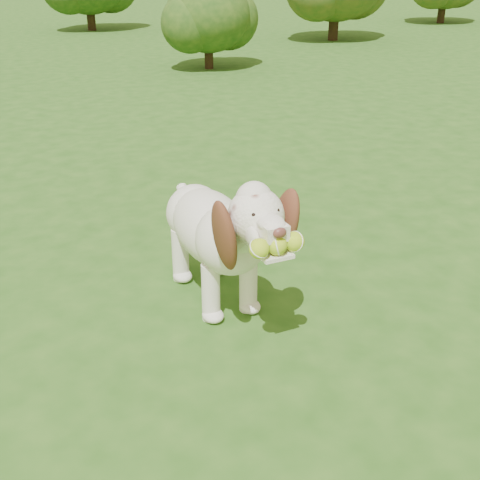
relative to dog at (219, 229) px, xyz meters
name	(u,v)px	position (x,y,z in m)	size (l,w,h in m)	color
ground	(127,342)	(-0.53, -0.22, -0.43)	(80.00, 80.00, 0.00)	#234E16
dog	(219,229)	(0.00, 0.00, 0.00)	(0.50, 1.25, 0.81)	white
shrub_c	(208,15)	(1.87, 7.12, 0.39)	(1.35, 1.35, 1.40)	#382314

